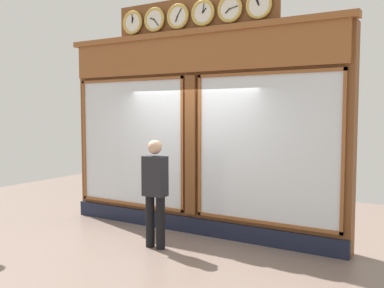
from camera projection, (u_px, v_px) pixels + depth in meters
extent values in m
cube|color=brown|center=(196.00, 136.00, 7.45)|extent=(5.31, 0.30, 3.41)
cube|color=#191E33|center=(191.00, 225.00, 7.42)|extent=(5.31, 0.08, 0.28)
cube|color=brown|center=(191.00, 54.00, 7.18)|extent=(5.20, 0.08, 0.62)
cube|color=brown|center=(191.00, 33.00, 7.17)|extent=(5.41, 0.20, 0.10)
cube|color=silver|center=(265.00, 149.00, 6.62)|extent=(2.30, 0.02, 2.29)
cube|color=brown|center=(266.00, 73.00, 6.52)|extent=(2.40, 0.04, 0.05)
cube|color=brown|center=(264.00, 222.00, 6.69)|extent=(2.40, 0.04, 0.05)
cube|color=brown|center=(343.00, 152.00, 6.00)|extent=(0.05, 0.04, 2.39)
cube|color=brown|center=(200.00, 146.00, 7.21)|extent=(0.05, 0.04, 2.39)
cube|color=silver|center=(130.00, 142.00, 8.01)|extent=(2.30, 0.02, 2.29)
cube|color=brown|center=(129.00, 80.00, 7.91)|extent=(2.40, 0.04, 0.05)
cube|color=brown|center=(130.00, 204.00, 8.08)|extent=(2.40, 0.04, 0.05)
cube|color=brown|center=(85.00, 140.00, 8.60)|extent=(0.05, 0.04, 2.39)
cube|color=brown|center=(182.00, 145.00, 7.39)|extent=(0.05, 0.04, 2.39)
cube|color=brown|center=(191.00, 145.00, 7.31)|extent=(0.20, 0.10, 2.39)
cube|color=brown|center=(193.00, 16.00, 7.19)|extent=(3.09, 0.06, 0.62)
cylinder|color=white|center=(259.00, 5.00, 6.48)|extent=(0.35, 0.02, 0.35)
torus|color=gold|center=(259.00, 5.00, 6.48)|extent=(0.42, 0.05, 0.42)
cube|color=black|center=(257.00, 2.00, 6.48)|extent=(0.06, 0.01, 0.09)
cube|color=black|center=(258.00, 0.00, 6.47)|extent=(0.04, 0.01, 0.15)
sphere|color=black|center=(258.00, 5.00, 6.47)|extent=(0.02, 0.02, 0.02)
cylinder|color=white|center=(230.00, 9.00, 6.74)|extent=(0.35, 0.02, 0.35)
torus|color=gold|center=(230.00, 9.00, 6.73)|extent=(0.43, 0.05, 0.43)
cube|color=black|center=(227.00, 11.00, 6.75)|extent=(0.08, 0.01, 0.07)
cube|color=black|center=(234.00, 7.00, 6.69)|extent=(0.15, 0.01, 0.04)
sphere|color=black|center=(229.00, 9.00, 6.72)|extent=(0.02, 0.02, 0.02)
cylinder|color=white|center=(203.00, 13.00, 6.99)|extent=(0.35, 0.02, 0.35)
torus|color=gold|center=(203.00, 13.00, 6.99)|extent=(0.44, 0.06, 0.44)
cube|color=black|center=(204.00, 10.00, 6.96)|extent=(0.08, 0.01, 0.08)
cube|color=black|center=(203.00, 8.00, 6.97)|extent=(0.04, 0.01, 0.15)
sphere|color=black|center=(202.00, 13.00, 6.98)|extent=(0.02, 0.02, 0.02)
cylinder|color=white|center=(178.00, 16.00, 7.24)|extent=(0.35, 0.02, 0.35)
torus|color=gold|center=(178.00, 16.00, 7.24)|extent=(0.44, 0.06, 0.44)
cube|color=black|center=(176.00, 19.00, 7.24)|extent=(0.05, 0.01, 0.09)
cube|color=black|center=(179.00, 12.00, 7.21)|extent=(0.09, 0.01, 0.13)
sphere|color=black|center=(177.00, 16.00, 7.23)|extent=(0.02, 0.02, 0.02)
cylinder|color=white|center=(154.00, 20.00, 7.50)|extent=(0.35, 0.02, 0.35)
torus|color=gold|center=(154.00, 20.00, 7.50)|extent=(0.43, 0.05, 0.43)
cube|color=black|center=(152.00, 19.00, 7.51)|extent=(0.10, 0.01, 0.05)
cube|color=black|center=(156.00, 22.00, 7.47)|extent=(0.10, 0.01, 0.12)
sphere|color=black|center=(154.00, 19.00, 7.48)|extent=(0.02, 0.02, 0.02)
cylinder|color=white|center=(133.00, 23.00, 7.75)|extent=(0.35, 0.02, 0.35)
torus|color=gold|center=(132.00, 23.00, 7.75)|extent=(0.44, 0.06, 0.44)
cube|color=black|center=(133.00, 20.00, 7.73)|extent=(0.04, 0.01, 0.10)
cube|color=black|center=(132.00, 18.00, 7.73)|extent=(0.02, 0.01, 0.15)
sphere|color=black|center=(132.00, 22.00, 7.74)|extent=(0.02, 0.02, 0.02)
cylinder|color=black|center=(150.00, 221.00, 6.64)|extent=(0.14, 0.14, 0.82)
cylinder|color=black|center=(161.00, 223.00, 6.54)|extent=(0.14, 0.14, 0.82)
cube|color=#232328|center=(155.00, 176.00, 6.54)|extent=(0.36, 0.22, 0.62)
sphere|color=tan|center=(155.00, 147.00, 6.51)|extent=(0.22, 0.22, 0.22)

